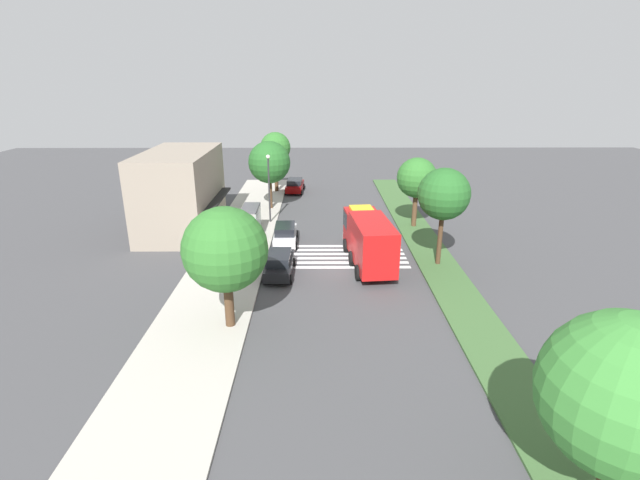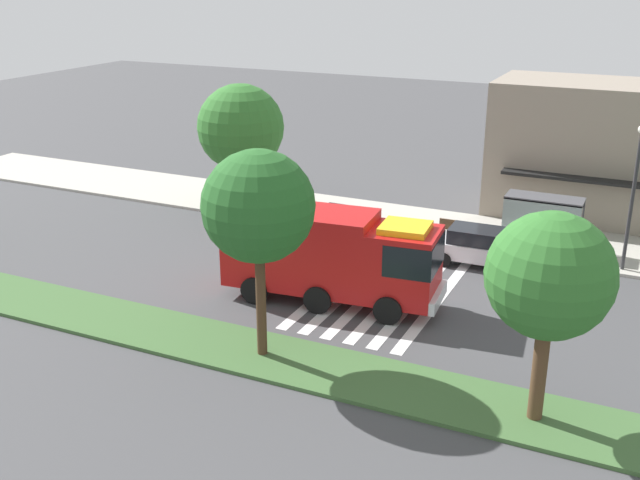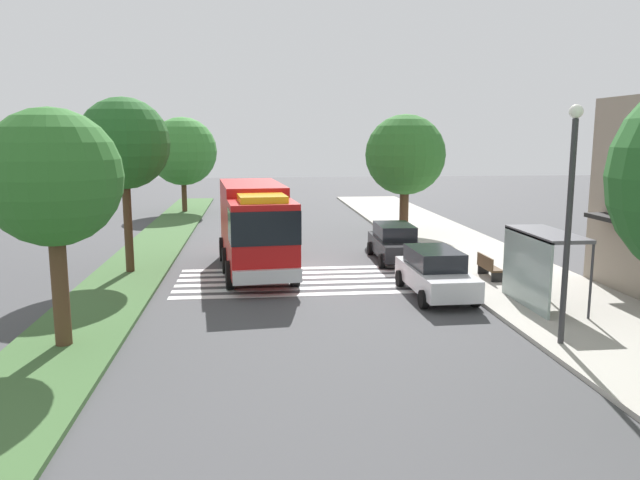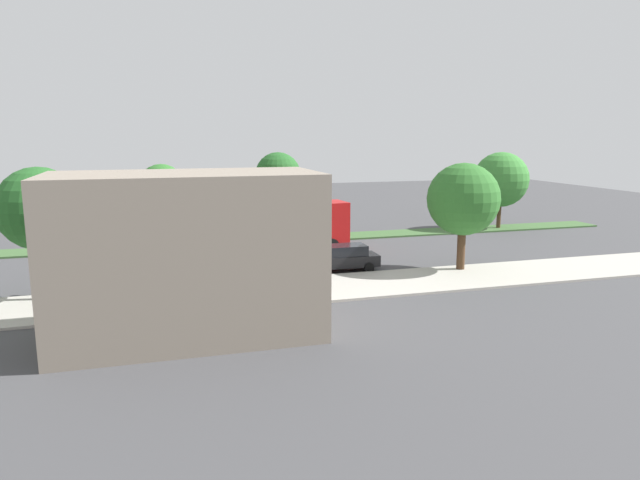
{
  "view_description": "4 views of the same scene",
  "coord_description": "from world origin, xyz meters",
  "px_view_note": "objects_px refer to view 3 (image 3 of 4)",
  "views": [
    {
      "loc": [
        -31.37,
        1.8,
        13.36
      ],
      "look_at": [
        1.79,
        1.58,
        1.6
      ],
      "focal_mm": 26.19,
      "sensor_mm": 36.0,
      "label": 1
    },
    {
      "loc": [
        12.31,
        -27.23,
        12.66
      ],
      "look_at": [
        -1.02,
        1.06,
        1.31
      ],
      "focal_mm": 42.5,
      "sensor_mm": 36.0,
      "label": 2
    },
    {
      "loc": [
        26.45,
        -1.97,
        5.7
      ],
      "look_at": [
        1.71,
        0.69,
        1.49
      ],
      "focal_mm": 34.53,
      "sensor_mm": 36.0,
      "label": 3
    },
    {
      "loc": [
        10.53,
        38.74,
        8.72
      ],
      "look_at": [
        -0.29,
        1.73,
        1.57
      ],
      "focal_mm": 32.23,
      "sensor_mm": 36.0,
      "label": 4
    }
  ],
  "objects_px": {
    "parked_car_mid": "(435,272)",
    "median_tree_west": "(124,144)",
    "sidewalk_tree_far_west": "(405,155)",
    "median_tree_far_west": "(183,151)",
    "parked_car_west": "(395,242)",
    "bench_near_shelter": "(488,267)",
    "street_lamp": "(570,206)",
    "median_tree_center": "(52,179)",
    "bus_stop_shelter": "(536,253)",
    "fire_truck": "(255,225)"
  },
  "relations": [
    {
      "from": "parked_car_mid",
      "to": "median_tree_west",
      "type": "relative_size",
      "value": 0.66
    },
    {
      "from": "median_tree_west",
      "to": "parked_car_mid",
      "type": "bearing_deg",
      "value": 67.92
    },
    {
      "from": "sidewalk_tree_far_west",
      "to": "median_tree_far_west",
      "type": "distance_m",
      "value": 18.24
    },
    {
      "from": "parked_car_mid",
      "to": "median_tree_west",
      "type": "bearing_deg",
      "value": -113.26
    },
    {
      "from": "parked_car_west",
      "to": "median_tree_west",
      "type": "xyz_separation_m",
      "value": [
        1.71,
        -11.63,
        4.52
      ]
    },
    {
      "from": "parked_car_mid",
      "to": "sidewalk_tree_far_west",
      "type": "height_order",
      "value": "sidewalk_tree_far_west"
    },
    {
      "from": "bench_near_shelter",
      "to": "sidewalk_tree_far_west",
      "type": "distance_m",
      "value": 12.4
    },
    {
      "from": "bench_near_shelter",
      "to": "parked_car_mid",
      "type": "bearing_deg",
      "value": -54.7
    },
    {
      "from": "parked_car_west",
      "to": "sidewalk_tree_far_west",
      "type": "relative_size",
      "value": 0.69
    },
    {
      "from": "street_lamp",
      "to": "median_tree_center",
      "type": "height_order",
      "value": "street_lamp"
    },
    {
      "from": "median_tree_far_west",
      "to": "median_tree_center",
      "type": "xyz_separation_m",
      "value": [
        30.02,
        0.0,
        0.03
      ]
    },
    {
      "from": "parked_car_west",
      "to": "parked_car_mid",
      "type": "height_order",
      "value": "parked_car_mid"
    },
    {
      "from": "parked_car_west",
      "to": "median_tree_far_west",
      "type": "height_order",
      "value": "median_tree_far_west"
    },
    {
      "from": "bench_near_shelter",
      "to": "parked_car_west",
      "type": "bearing_deg",
      "value": -148.23
    },
    {
      "from": "bus_stop_shelter",
      "to": "median_tree_west",
      "type": "bearing_deg",
      "value": -115.12
    },
    {
      "from": "parked_car_mid",
      "to": "street_lamp",
      "type": "xyz_separation_m",
      "value": [
        5.8,
        1.8,
        3.02
      ]
    },
    {
      "from": "bus_stop_shelter",
      "to": "bench_near_shelter",
      "type": "height_order",
      "value": "bus_stop_shelter"
    },
    {
      "from": "sidewalk_tree_far_west",
      "to": "median_tree_far_west",
      "type": "xyz_separation_m",
      "value": [
        -11.89,
        -13.83,
        -0.04
      ]
    },
    {
      "from": "parked_car_mid",
      "to": "median_tree_far_west",
      "type": "distance_m",
      "value": 28.33
    },
    {
      "from": "bus_stop_shelter",
      "to": "bench_near_shelter",
      "type": "bearing_deg",
      "value": -179.77
    },
    {
      "from": "bench_near_shelter",
      "to": "median_tree_west",
      "type": "relative_size",
      "value": 0.22
    },
    {
      "from": "bus_stop_shelter",
      "to": "fire_truck",
      "type": "bearing_deg",
      "value": -124.7
    },
    {
      "from": "sidewalk_tree_far_west",
      "to": "median_tree_west",
      "type": "relative_size",
      "value": 0.96
    },
    {
      "from": "median_tree_far_west",
      "to": "median_tree_center",
      "type": "distance_m",
      "value": 30.02
    },
    {
      "from": "fire_truck",
      "to": "median_tree_center",
      "type": "relative_size",
      "value": 1.41
    },
    {
      "from": "bus_stop_shelter",
      "to": "bench_near_shelter",
      "type": "xyz_separation_m",
      "value": [
        -4.0,
        -0.02,
        -1.3
      ]
    },
    {
      "from": "parked_car_west",
      "to": "median_tree_far_west",
      "type": "bearing_deg",
      "value": -147.33
    },
    {
      "from": "parked_car_west",
      "to": "median_tree_west",
      "type": "relative_size",
      "value": 0.66
    },
    {
      "from": "median_tree_west",
      "to": "bus_stop_shelter",
      "type": "bearing_deg",
      "value": 64.88
    },
    {
      "from": "parked_car_mid",
      "to": "bench_near_shelter",
      "type": "bearing_deg",
      "value": 124.12
    },
    {
      "from": "parked_car_west",
      "to": "median_tree_center",
      "type": "relative_size",
      "value": 0.74
    },
    {
      "from": "parked_car_west",
      "to": "median_tree_center",
      "type": "height_order",
      "value": "median_tree_center"
    },
    {
      "from": "parked_car_mid",
      "to": "bus_stop_shelter",
      "type": "xyz_separation_m",
      "value": [
        2.04,
        2.79,
        1.02
      ]
    },
    {
      "from": "bus_stop_shelter",
      "to": "median_tree_far_west",
      "type": "relative_size",
      "value": 0.5
    },
    {
      "from": "parked_car_west",
      "to": "bench_near_shelter",
      "type": "relative_size",
      "value": 2.94
    },
    {
      "from": "parked_car_west",
      "to": "bus_stop_shelter",
      "type": "height_order",
      "value": "bus_stop_shelter"
    },
    {
      "from": "parked_car_mid",
      "to": "median_tree_center",
      "type": "distance_m",
      "value": 13.01
    },
    {
      "from": "fire_truck",
      "to": "bus_stop_shelter",
      "type": "bearing_deg",
      "value": 49.88
    },
    {
      "from": "parked_car_west",
      "to": "bus_stop_shelter",
      "type": "relative_size",
      "value": 1.34
    },
    {
      "from": "sidewalk_tree_far_west",
      "to": "median_tree_center",
      "type": "xyz_separation_m",
      "value": [
        18.13,
        -13.83,
        -0.02
      ]
    },
    {
      "from": "fire_truck",
      "to": "bench_near_shelter",
      "type": "bearing_deg",
      "value": 70.12
    },
    {
      "from": "parked_car_west",
      "to": "bench_near_shelter",
      "type": "height_order",
      "value": "parked_car_west"
    },
    {
      "from": "fire_truck",
      "to": "parked_car_mid",
      "type": "relative_size",
      "value": 1.89
    },
    {
      "from": "parked_car_west",
      "to": "median_tree_center",
      "type": "distance_m",
      "value": 16.37
    },
    {
      "from": "bench_near_shelter",
      "to": "bus_stop_shelter",
      "type": "bearing_deg",
      "value": 0.23
    },
    {
      "from": "bus_stop_shelter",
      "to": "street_lamp",
      "type": "bearing_deg",
      "value": -14.65
    },
    {
      "from": "bench_near_shelter",
      "to": "street_lamp",
      "type": "relative_size",
      "value": 0.25
    },
    {
      "from": "fire_truck",
      "to": "street_lamp",
      "type": "height_order",
      "value": "street_lamp"
    },
    {
      "from": "bus_stop_shelter",
      "to": "bench_near_shelter",
      "type": "distance_m",
      "value": 4.2
    },
    {
      "from": "median_tree_west",
      "to": "street_lamp",
      "type": "bearing_deg",
      "value": 51.93
    }
  ]
}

